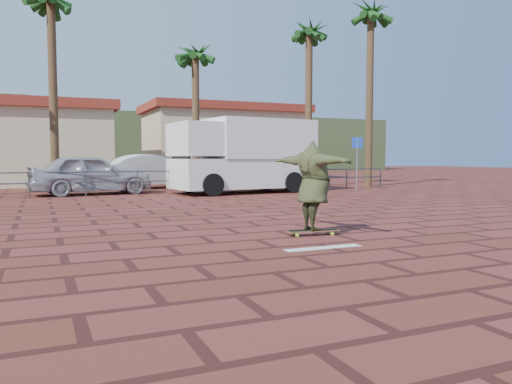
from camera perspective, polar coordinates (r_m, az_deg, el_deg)
ground at (r=9.23m, az=0.06°, el=-5.49°), size 120.00×120.00×0.00m
paint_stripe at (r=8.50m, az=7.70°, el=-6.33°), size 1.40×0.22×0.01m
guardrail at (r=20.68m, az=-13.36°, el=1.56°), size 24.06×0.06×1.00m
palm_left at (r=24.22m, az=-22.41°, el=19.10°), size 2.40×2.40×9.45m
palm_center at (r=25.36m, az=-6.95°, el=14.97°), size 2.40×2.40×7.75m
palm_right at (r=26.38m, az=6.10°, el=17.26°), size 2.40×2.40×9.05m
palm_far_right at (r=27.37m, az=12.99°, el=18.70°), size 2.40×2.40×10.05m
building_east at (r=34.39m, az=-3.74°, el=5.68°), size 10.60×6.60×5.00m
hill_front at (r=58.48m, az=-20.03°, el=5.21°), size 70.00×18.00×6.00m
longboard at (r=9.82m, az=6.53°, el=-4.45°), size 1.06×0.40×0.10m
skateboarder at (r=9.73m, az=6.58°, el=0.71°), size 1.03×2.20×1.73m
campervan at (r=21.43m, az=-1.37°, el=4.33°), size 6.30×3.25×3.13m
car_silver at (r=21.44m, az=-18.35°, el=1.93°), size 5.04×2.54×1.65m
car_white at (r=24.94m, az=-11.87°, el=2.32°), size 5.26×2.66×1.65m
street_sign at (r=23.69m, az=11.48°, el=4.37°), size 0.49×0.18×2.44m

